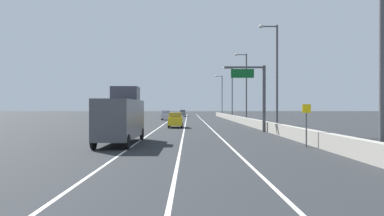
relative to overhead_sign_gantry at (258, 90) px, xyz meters
The scene contains 16 objects.
ground_plane 32.01m from the overhead_sign_gantry, 101.56° to the left, with size 320.00×320.00×0.00m, color #26282B.
lane_stripe_left 25.45m from the overhead_sign_gantry, 118.27° to the left, with size 0.16×130.00×0.00m, color silver.
lane_stripe_center 24.02m from the overhead_sign_gantry, 110.75° to the left, with size 0.16×130.00×0.00m, color silver.
lane_stripe_right 23.04m from the overhead_sign_gantry, 102.40° to the left, with size 0.16×130.00×0.00m, color silver.
jersey_barrier_right 8.28m from the overhead_sign_gantry, 79.17° to the left, with size 0.60×120.00×1.10m, color #9E998E.
overhead_sign_gantry is the anchor object (origin of this frame).
speed_advisory_sign 14.06m from the overhead_sign_gantry, 88.15° to the right, with size 0.60×0.11×3.00m.
lamp_post_right_near 19.87m from the overhead_sign_gantry, 84.52° to the right, with size 2.14×0.44×11.99m.
lamp_post_right_second 2.80m from the overhead_sign_gantry, 17.87° to the right, with size 2.14×0.44×11.99m.
lamp_post_right_third 18.71m from the overhead_sign_gantry, 84.21° to the left, with size 2.14×0.44×11.99m.
lamp_post_right_fourth 37.71m from the overhead_sign_gantry, 86.85° to the left, with size 2.14×0.44×11.99m.
lamp_post_right_fifth 56.75m from the overhead_sign_gantry, 88.24° to the left, with size 2.14×0.44×11.99m.
car_silver_0 36.45m from the overhead_sign_gantry, 110.60° to the left, with size 1.78×4.06×2.06m.
car_gray_1 59.88m from the overhead_sign_gantry, 99.19° to the left, with size 1.80×4.70×2.01m.
car_yellow_2 12.92m from the overhead_sign_gantry, 140.73° to the left, with size 1.97×4.05×2.06m.
box_truck 17.54m from the overhead_sign_gantry, 138.31° to the right, with size 2.51×7.68×4.46m.
Camera 1 is at (-1.45, -2.94, 2.80)m, focal length 29.87 mm.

